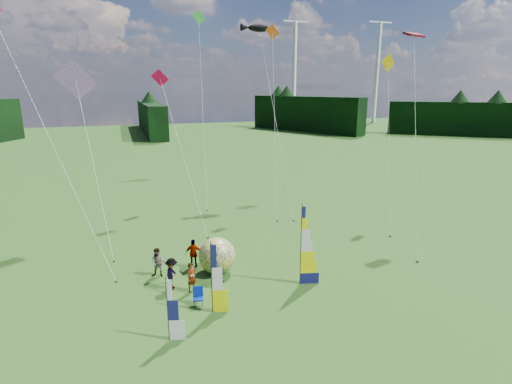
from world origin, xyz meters
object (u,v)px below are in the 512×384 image
object	(u,v)px
side_banner_left	(212,279)
spectator_d	(194,253)
spectator_a	(192,277)
bol_inflatable	(217,256)
camp_chair	(198,297)
kite_whale	(275,108)
spectator_c	(172,274)
side_banner_far	(168,311)
spectator_b	(158,262)
feather_banner_main	(301,246)

from	to	relation	value
side_banner_left	spectator_d	world-z (taller)	side_banner_left
spectator_a	spectator_d	size ratio (longest dim) A/B	0.91
spectator_a	bol_inflatable	bearing A→B (deg)	10.92
camp_chair	kite_whale	bearing A→B (deg)	68.16
bol_inflatable	spectator_c	xyz separation A→B (m)	(-2.87, -1.17, -0.20)
spectator_d	camp_chair	xyz separation A→B (m)	(-0.64, -4.67, -0.43)
side_banner_far	kite_whale	size ratio (longest dim) A/B	0.16
bol_inflatable	spectator_c	bearing A→B (deg)	-157.89
bol_inflatable	spectator_c	distance (m)	3.10
bol_inflatable	spectator_b	size ratio (longest dim) A/B	1.25
side_banner_left	spectator_b	bearing A→B (deg)	129.72
side_banner_left	kite_whale	world-z (taller)	kite_whale
feather_banner_main	camp_chair	size ratio (longest dim) A/B	4.69
feather_banner_main	camp_chair	bearing A→B (deg)	-161.60
spectator_b	spectator_c	size ratio (longest dim) A/B	0.98
side_banner_far	kite_whale	bearing A→B (deg)	71.99
side_banner_left	side_banner_far	size ratio (longest dim) A/B	1.22
spectator_b	spectator_c	xyz separation A→B (m)	(0.58, -1.82, 0.02)
side_banner_far	bol_inflatable	world-z (taller)	side_banner_far
side_banner_far	spectator_a	world-z (taller)	side_banner_far
spectator_b	kite_whale	xyz separation A→B (m)	(12.26, 12.43, 8.22)
bol_inflatable	spectator_d	world-z (taller)	bol_inflatable
bol_inflatable	spectator_d	bearing A→B (deg)	134.83
spectator_c	spectator_d	size ratio (longest dim) A/B	0.99
side_banner_left	spectator_d	bearing A→B (deg)	105.17
side_banner_far	kite_whale	xyz separation A→B (m)	(12.44, 18.99, 7.62)
side_banner_far	bol_inflatable	size ratio (longest dim) A/B	1.34
feather_banner_main	spectator_c	xyz separation A→B (m)	(-7.02, 1.81, -1.42)
side_banner_far	spectator_d	bearing A→B (deg)	86.44
feather_banner_main	side_banner_left	distance (m)	5.60
spectator_b	side_banner_far	bearing A→B (deg)	-65.80
bol_inflatable	side_banner_far	bearing A→B (deg)	-121.55
camp_chair	bol_inflatable	bearing A→B (deg)	72.87
spectator_c	spectator_d	xyz separation A→B (m)	(1.66, 2.38, 0.01)
bol_inflatable	kite_whale	xyz separation A→B (m)	(8.81, 13.08, 8.00)
bol_inflatable	spectator_c	size ratio (longest dim) A/B	1.22
feather_banner_main	spectator_a	world-z (taller)	feather_banner_main
spectator_b	spectator_c	distance (m)	1.91
side_banner_far	spectator_c	bearing A→B (deg)	96.15
spectator_d	kite_whale	distance (m)	17.56
spectator_b	side_banner_left	bearing A→B (deg)	-40.41
spectator_a	camp_chair	world-z (taller)	spectator_a
side_banner_far	side_banner_left	bearing A→B (deg)	50.13
feather_banner_main	spectator_a	xyz separation A→B (m)	(-6.01, 1.21, -1.50)
camp_chair	spectator_a	bearing A→B (deg)	101.70
bol_inflatable	spectator_a	size ratio (longest dim) A/B	1.33
side_banner_left	spectator_d	size ratio (longest dim) A/B	1.98
spectator_b	camp_chair	bearing A→B (deg)	-42.88
spectator_b	camp_chair	distance (m)	4.42
spectator_d	kite_whale	world-z (taller)	kite_whale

